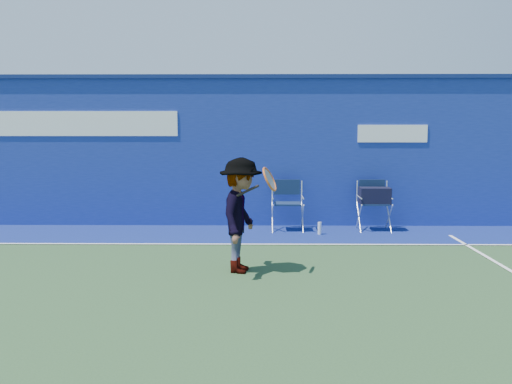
{
  "coord_description": "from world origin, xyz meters",
  "views": [
    {
      "loc": [
        0.97,
        -6.02,
        2.06
      ],
      "look_at": [
        0.87,
        2.6,
        1.0
      ],
      "focal_mm": 38.0,
      "sensor_mm": 36.0,
      "label": 1
    }
  ],
  "objects_px": {
    "directors_chair_left": "(287,215)",
    "directors_chair_right": "(374,210)",
    "tennis_player": "(241,215)",
    "water_bottle": "(320,228)"
  },
  "relations": [
    {
      "from": "directors_chair_left",
      "to": "directors_chair_right",
      "type": "bearing_deg",
      "value": 0.69
    },
    {
      "from": "directors_chair_left",
      "to": "directors_chair_right",
      "type": "distance_m",
      "value": 1.71
    },
    {
      "from": "directors_chair_right",
      "to": "water_bottle",
      "type": "xyz_separation_m",
      "value": [
        -1.11,
        -0.44,
        -0.29
      ]
    },
    {
      "from": "water_bottle",
      "to": "directors_chair_left",
      "type": "bearing_deg",
      "value": 145.0
    },
    {
      "from": "directors_chair_right",
      "to": "water_bottle",
      "type": "bearing_deg",
      "value": -158.59
    },
    {
      "from": "directors_chair_left",
      "to": "tennis_player",
      "type": "bearing_deg",
      "value": -104.67
    },
    {
      "from": "tennis_player",
      "to": "water_bottle",
      "type": "bearing_deg",
      "value": 62.09
    },
    {
      "from": "directors_chair_left",
      "to": "tennis_player",
      "type": "height_order",
      "value": "tennis_player"
    },
    {
      "from": "directors_chair_left",
      "to": "tennis_player",
      "type": "xyz_separation_m",
      "value": [
        -0.79,
        -3.04,
        0.5
      ]
    },
    {
      "from": "directors_chair_right",
      "to": "water_bottle",
      "type": "distance_m",
      "value": 1.23
    }
  ]
}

